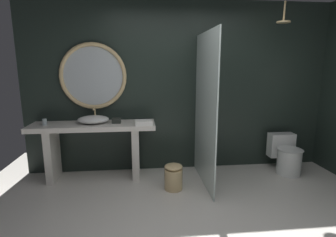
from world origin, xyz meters
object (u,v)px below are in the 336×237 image
(round_wall_mirror, at_px, (93,76))
(toilet, at_px, (286,155))
(rain_shower_head, at_px, (284,20))
(tumbler_cup, at_px, (45,122))
(vessel_sink, at_px, (93,119))
(folded_hand_towel, at_px, (144,123))
(tissue_box, at_px, (117,120))
(waste_bin, at_px, (173,176))

(round_wall_mirror, distance_m, toilet, 3.19)
(rain_shower_head, bearing_deg, tumbler_cup, 177.76)
(vessel_sink, bearing_deg, tumbler_cup, -174.55)
(folded_hand_towel, bearing_deg, tumbler_cup, 175.39)
(round_wall_mirror, relative_size, folded_hand_towel, 4.12)
(tumbler_cup, bearing_deg, tissue_box, 2.87)
(tumbler_cup, relative_size, tissue_box, 0.72)
(vessel_sink, bearing_deg, tissue_box, -2.25)
(tumbler_cup, distance_m, rain_shower_head, 3.58)
(round_wall_mirror, bearing_deg, vessel_sink, -89.36)
(waste_bin, bearing_deg, round_wall_mirror, 147.07)
(tumbler_cup, relative_size, round_wall_mirror, 0.09)
(round_wall_mirror, relative_size, rain_shower_head, 3.46)
(tumbler_cup, distance_m, tissue_box, 0.98)
(round_wall_mirror, distance_m, waste_bin, 1.86)
(rain_shower_head, height_order, folded_hand_towel, rain_shower_head)
(toilet, height_order, folded_hand_towel, folded_hand_towel)
(tumbler_cup, xyz_separation_m, tissue_box, (0.98, 0.05, -0.01))
(tumbler_cup, xyz_separation_m, folded_hand_towel, (1.37, -0.11, -0.02))
(round_wall_mirror, xyz_separation_m, waste_bin, (1.10, -0.71, -1.31))
(tissue_box, height_order, folded_hand_towel, tissue_box)
(round_wall_mirror, bearing_deg, folded_hand_towel, -27.65)
(rain_shower_head, xyz_separation_m, folded_hand_towel, (-1.93, 0.02, -1.40))
(vessel_sink, xyz_separation_m, tissue_box, (0.33, -0.01, -0.02))
(tissue_box, relative_size, waste_bin, 0.36)
(rain_shower_head, bearing_deg, folded_hand_towel, 179.44)
(tumbler_cup, bearing_deg, folded_hand_towel, -4.61)
(rain_shower_head, bearing_deg, tissue_box, 175.60)
(rain_shower_head, distance_m, folded_hand_towel, 2.39)
(round_wall_mirror, height_order, rain_shower_head, rain_shower_head)
(waste_bin, bearing_deg, folded_hand_towel, 138.60)
(tumbler_cup, xyz_separation_m, round_wall_mirror, (0.65, 0.27, 0.62))
(tissue_box, relative_size, toilet, 0.22)
(rain_shower_head, relative_size, toilet, 0.49)
(vessel_sink, height_order, round_wall_mirror, round_wall_mirror)
(tumbler_cup, relative_size, rain_shower_head, 0.32)
(tissue_box, distance_m, rain_shower_head, 2.71)
(vessel_sink, distance_m, tumbler_cup, 0.66)
(tumbler_cup, xyz_separation_m, toilet, (3.58, -0.05, -0.60))
(tumbler_cup, bearing_deg, toilet, -0.75)
(waste_bin, bearing_deg, toilet, 12.37)
(toilet, relative_size, waste_bin, 1.62)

